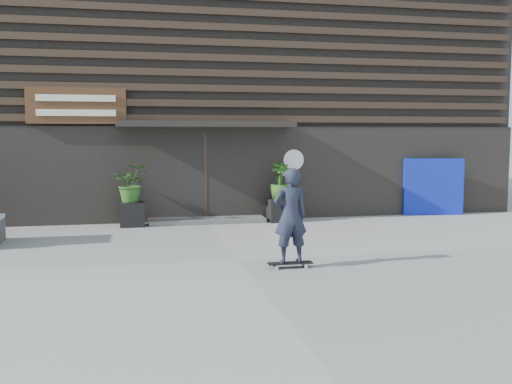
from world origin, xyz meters
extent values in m
plane|color=gray|center=(0.00, 0.00, 0.00)|extent=(80.00, 80.00, 0.00)
cube|color=#51514F|center=(0.00, 4.60, 0.06)|extent=(3.00, 0.80, 0.12)
cube|color=black|center=(-1.90, 4.40, 0.30)|extent=(0.60, 0.60, 0.60)
imported|color=#2D591E|center=(-1.90, 4.40, 1.08)|extent=(0.86, 0.75, 0.96)
cube|color=black|center=(1.90, 4.40, 0.30)|extent=(0.60, 0.60, 0.60)
imported|color=#2D591E|center=(1.90, 4.40, 1.08)|extent=(0.54, 0.54, 0.96)
cube|color=#0C1A9E|center=(6.47, 4.70, 0.81)|extent=(1.72, 0.37, 1.61)
cube|color=black|center=(0.00, 10.00, 4.00)|extent=(18.00, 10.00, 8.00)
cube|color=black|center=(0.00, 4.94, 1.25)|extent=(18.00, 0.12, 2.50)
cube|color=#38281E|center=(0.00, 4.88, 2.70)|extent=(17.60, 0.08, 0.18)
cube|color=#38281E|center=(0.00, 4.88, 3.09)|extent=(17.60, 0.08, 0.18)
cube|color=#38281E|center=(0.00, 4.88, 3.48)|extent=(17.60, 0.08, 0.18)
cube|color=#38281E|center=(0.00, 4.88, 3.88)|extent=(17.60, 0.08, 0.18)
cube|color=#38281E|center=(0.00, 4.88, 4.27)|extent=(17.60, 0.08, 0.18)
cube|color=#38281E|center=(0.00, 4.88, 4.66)|extent=(17.60, 0.08, 0.18)
cube|color=#38281E|center=(0.00, 4.88, 5.05)|extent=(17.60, 0.08, 0.18)
cube|color=#38281E|center=(0.00, 4.88, 5.45)|extent=(17.60, 0.08, 0.18)
cube|color=black|center=(0.00, 4.50, 2.55)|extent=(4.50, 1.00, 0.15)
cube|color=black|center=(0.00, 5.10, 1.15)|extent=(2.40, 0.30, 2.30)
cube|color=#38281E|center=(0.00, 4.92, 1.15)|extent=(0.06, 0.10, 2.30)
cube|color=#472B19|center=(-3.20, 4.80, 3.00)|extent=(2.40, 0.10, 0.90)
cube|color=beige|center=(-3.20, 4.73, 3.18)|extent=(1.90, 0.02, 0.16)
cube|color=beige|center=(-3.20, 4.73, 2.82)|extent=(1.90, 0.02, 0.16)
cylinder|color=white|center=(2.40, 4.86, 1.60)|extent=(0.56, 0.03, 0.56)
cube|color=black|center=(0.78, -0.80, 0.09)|extent=(0.78, 0.20, 0.02)
cylinder|color=#AAAAA5|center=(0.52, -0.90, 0.03)|extent=(0.06, 0.03, 0.06)
cylinder|color=#ACACA7|center=(0.52, -0.70, 0.03)|extent=(0.06, 0.03, 0.06)
cylinder|color=#B3B4AE|center=(1.04, -0.90, 0.03)|extent=(0.06, 0.03, 0.06)
cylinder|color=beige|center=(1.04, -0.70, 0.03)|extent=(0.06, 0.03, 0.06)
imported|color=#191F2E|center=(0.78, -0.80, 0.91)|extent=(0.63, 0.44, 1.63)
camera|label=1|loc=(-1.78, -10.20, 2.29)|focal=40.44mm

